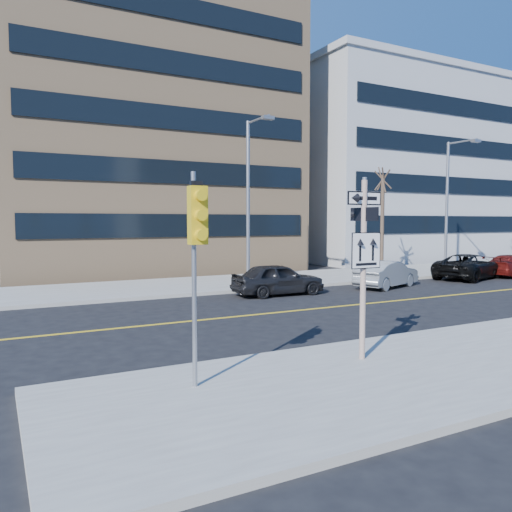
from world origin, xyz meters
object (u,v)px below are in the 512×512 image
sign_pole (364,258)px  parked_car_a (278,279)px  street_tree_west (383,182)px  streetlight_b (450,197)px  parked_car_c (469,267)px  streetlight_a (250,190)px  traffic_signal (197,233)px  parked_car_b (387,274)px

sign_pole → parked_car_a: 10.97m
street_tree_west → sign_pole: bearing=-133.3°
parked_car_a → streetlight_b: (14.23, 3.11, 4.05)m
parked_car_c → streetlight_a: 13.30m
traffic_signal → streetlight_b: bearing=31.4°
sign_pole → traffic_signal: 4.05m
sign_pole → street_tree_west: bearing=46.7°
sign_pole → traffic_signal: size_ratio=1.02×
parked_car_a → street_tree_west: (9.23, 3.65, 4.82)m
streetlight_a → street_tree_west: 9.05m
parked_car_a → parked_car_c: (12.56, 0.22, 0.00)m
traffic_signal → parked_car_c: 23.01m
traffic_signal → parked_car_b: bearing=36.0°
parked_car_a → streetlight_a: streetlight_a is taller
traffic_signal → street_tree_west: (17.00, 13.96, 2.50)m
sign_pole → parked_car_b: size_ratio=1.01×
sign_pole → streetlight_a: bearing=73.2°
parked_car_a → streetlight_a: 5.11m
parked_car_a → parked_car_b: (5.95, -0.35, -0.04)m
sign_pole → streetlight_b: (18.00, 13.27, 2.32)m
sign_pole → streetlight_b: bearing=36.4°
streetlight_a → parked_car_b: bearing=-31.2°
parked_car_c → traffic_signal: bearing=101.4°
street_tree_west → streetlight_a: bearing=-176.5°
sign_pole → parked_car_c: sign_pole is taller
parked_car_a → parked_car_b: bearing=-91.9°
parked_car_c → streetlight_b: streetlight_b is taller
traffic_signal → parked_car_c: bearing=27.4°
streetlight_b → streetlight_a: bearing=180.0°
traffic_signal → streetlight_a: bearing=59.2°
parked_car_b → streetlight_b: streetlight_b is taller
traffic_signal → sign_pole: bearing=2.1°
parked_car_b → street_tree_west: size_ratio=0.64×
parked_car_b → streetlight_b: size_ratio=0.50×
sign_pole → traffic_signal: bearing=-177.9°
traffic_signal → streetlight_b: (22.00, 13.42, 1.73)m
parked_car_b → parked_car_c: bearing=-103.7°
parked_car_b → streetlight_b: 9.87m
traffic_signal → parked_car_b: size_ratio=0.99×
street_tree_west → parked_car_b: bearing=-129.4°
sign_pole → street_tree_west: size_ratio=0.64×
parked_car_b → streetlight_a: bearing=40.1°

